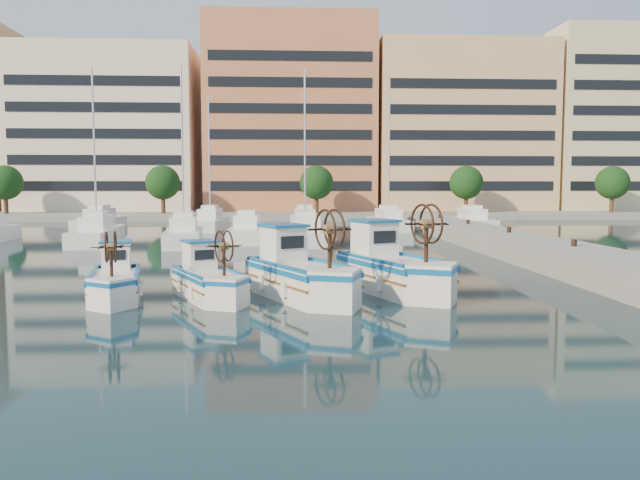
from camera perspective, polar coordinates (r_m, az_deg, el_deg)
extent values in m
plane|color=#17353C|center=(20.82, -4.31, -5.65)|extent=(300.00, 300.00, 0.00)
cube|color=gray|center=(31.26, 20.61, -1.28)|extent=(3.00, 60.00, 1.20)
cube|color=gray|center=(87.53, -3.36, 2.67)|extent=(180.00, 40.00, 0.60)
cube|color=beige|center=(88.92, -18.60, 9.42)|extent=(23.00, 14.00, 21.00)
cube|color=black|center=(82.21, -19.92, 9.77)|extent=(21.16, 0.12, 18.90)
cube|color=#C5744C|center=(85.96, -2.73, 11.18)|extent=(22.00, 14.00, 25.00)
cube|color=black|center=(79.00, -2.70, 11.72)|extent=(20.24, 0.12, 22.50)
cube|color=#E0AF7C|center=(88.97, 12.49, 9.88)|extent=(23.00, 14.00, 22.00)
cube|color=black|center=(82.27, 13.81, 10.27)|extent=(21.16, 0.12, 19.80)
cube|color=beige|center=(97.70, 25.80, 9.65)|extent=(22.00, 14.00, 24.00)
cylinder|color=#3F2B19|center=(80.80, -26.77, 2.80)|extent=(0.50, 0.50, 3.00)
sphere|color=#184217|center=(80.77, -26.85, 4.72)|extent=(4.00, 4.00, 4.00)
cylinder|color=#3F2B19|center=(75.39, -14.13, 3.07)|extent=(0.50, 0.50, 3.00)
sphere|color=#184217|center=(75.36, -14.18, 5.12)|extent=(4.00, 4.00, 4.00)
cylinder|color=#3F2B19|center=(74.08, -0.32, 3.19)|extent=(0.50, 0.50, 3.00)
sphere|color=#184217|center=(74.04, -0.32, 5.28)|extent=(4.00, 4.00, 4.00)
cylinder|color=#3F2B19|center=(77.06, 13.20, 3.13)|extent=(0.50, 0.50, 3.00)
sphere|color=#184217|center=(77.03, 13.24, 5.13)|extent=(4.00, 4.00, 4.00)
cylinder|color=#3F2B19|center=(83.89, 25.10, 2.93)|extent=(0.50, 0.50, 3.00)
sphere|color=#184217|center=(83.86, 25.17, 4.77)|extent=(4.00, 4.00, 4.00)
cube|color=white|center=(43.90, -19.72, 0.34)|extent=(2.96, 8.88, 1.00)
cylinder|color=silver|center=(43.83, -19.93, 7.52)|extent=(0.12, 0.12, 11.00)
cube|color=white|center=(41.69, -12.32, 0.28)|extent=(3.12, 8.69, 1.00)
cylinder|color=silver|center=(41.61, -12.46, 7.85)|extent=(0.12, 0.12, 11.00)
cube|color=white|center=(43.84, -6.65, 0.59)|extent=(2.35, 8.48, 1.00)
cube|color=white|center=(42.03, -1.38, 0.44)|extent=(2.80, 8.77, 1.00)
cylinder|color=silver|center=(41.95, -1.39, 7.95)|extent=(0.12, 0.12, 11.00)
cube|color=white|center=(58.27, -19.45, 1.43)|extent=(2.46, 9.07, 1.00)
cube|color=white|center=(55.17, -10.00, 1.45)|extent=(2.58, 8.71, 1.00)
cylinder|color=silver|center=(55.11, -10.09, 7.17)|extent=(0.12, 0.12, 11.00)
cube|color=white|center=(55.37, -1.42, 1.54)|extent=(2.50, 7.46, 1.00)
cube|color=white|center=(54.38, 6.27, 1.44)|extent=(2.80, 8.64, 1.00)
cylinder|color=silver|center=(54.32, 6.33, 7.24)|extent=(0.12, 0.12, 11.00)
cube|color=white|center=(56.12, 13.72, 1.44)|extent=(2.23, 8.23, 1.00)
cube|color=white|center=(22.27, -18.21, -4.02)|extent=(2.24, 3.83, 0.90)
cube|color=#0B569B|center=(22.22, -18.23, -3.15)|extent=(2.30, 3.95, 0.14)
cube|color=blue|center=(22.23, -18.23, -3.29)|extent=(1.83, 3.41, 0.05)
cube|color=white|center=(23.17, -18.12, -1.38)|extent=(1.15, 1.28, 0.94)
cube|color=#0B569B|center=(23.12, -18.16, -0.11)|extent=(1.30, 1.43, 0.07)
cylinder|color=#331E14|center=(20.62, -18.54, -2.08)|extent=(0.10, 0.10, 0.99)
cylinder|color=brown|center=(20.56, -18.58, -0.61)|extent=(0.32, 0.29, 0.24)
torus|color=#331E14|center=(20.57, -18.94, -0.62)|extent=(0.26, 0.99, 1.00)
torus|color=#331E14|center=(20.55, -18.22, -0.60)|extent=(0.26, 0.99, 1.00)
cube|color=white|center=(21.55, -10.11, -4.13)|extent=(2.93, 3.93, 0.90)
cube|color=#0B569B|center=(21.50, -10.12, -3.23)|extent=(3.02, 4.05, 0.14)
cube|color=blue|center=(21.51, -10.12, -3.37)|extent=(2.47, 3.46, 0.05)
cube|color=white|center=(22.40, -10.96, -1.41)|extent=(1.33, 1.41, 0.95)
cube|color=#0B569B|center=(22.35, -10.98, -0.10)|extent=(1.50, 1.59, 0.07)
cylinder|color=#331E14|center=(19.96, -8.77, -2.08)|extent=(0.10, 0.10, 1.00)
cylinder|color=brown|center=(19.91, -8.79, -0.56)|extent=(0.35, 0.33, 0.24)
torus|color=#331E14|center=(19.86, -9.14, -0.57)|extent=(0.48, 0.94, 1.01)
torus|color=#331E14|center=(19.95, -8.44, -0.54)|extent=(0.48, 0.94, 1.01)
cube|color=white|center=(21.33, -1.80, -3.80)|extent=(3.83, 5.04, 1.16)
cube|color=#0B569B|center=(21.27, -1.81, -2.63)|extent=(3.95, 5.19, 0.18)
cube|color=blue|center=(21.28, -1.81, -2.82)|extent=(3.23, 4.43, 0.07)
cube|color=white|center=(22.36, -3.38, -0.34)|extent=(1.72, 1.82, 1.21)
cube|color=#0B569B|center=(22.31, -3.39, 1.36)|extent=(1.95, 2.05, 0.09)
cylinder|color=#331E14|center=(19.45, 0.89, -1.03)|extent=(0.13, 0.13, 1.28)
cylinder|color=brown|center=(19.39, 0.89, 0.98)|extent=(0.45, 0.43, 0.31)
torus|color=#331E14|center=(19.30, 0.47, 0.96)|extent=(0.64, 1.19, 1.29)
torus|color=#331E14|center=(19.47, 1.31, 1.00)|extent=(0.64, 1.19, 1.29)
cube|color=white|center=(22.68, 6.69, -3.25)|extent=(3.70, 5.25, 1.21)
cube|color=#0B569B|center=(22.62, 6.70, -2.10)|extent=(3.81, 5.41, 0.18)
cube|color=blue|center=(22.63, 6.70, -2.28)|extent=(3.10, 4.64, 0.07)
cube|color=white|center=(23.72, 4.99, 0.13)|extent=(1.72, 1.85, 1.26)
cube|color=#0B569B|center=(23.67, 5.01, 1.80)|extent=(1.95, 2.08, 0.09)
cylinder|color=#331E14|center=(20.80, 9.68, -0.50)|extent=(0.14, 0.14, 1.33)
cylinder|color=brown|center=(20.74, 9.71, 1.46)|extent=(0.46, 0.43, 0.32)
torus|color=#331E14|center=(20.65, 9.32, 1.45)|extent=(0.57, 1.28, 1.35)
torus|color=#331E14|center=(20.84, 10.10, 1.47)|extent=(0.57, 1.28, 1.35)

